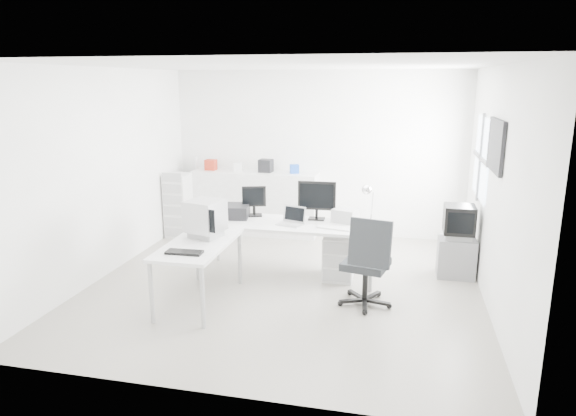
% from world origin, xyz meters
% --- Properties ---
extents(floor, '(5.00, 5.00, 0.01)m').
position_xyz_m(floor, '(0.00, 0.00, 0.00)').
color(floor, beige).
rests_on(floor, ground).
extents(ceiling, '(5.00, 5.00, 0.01)m').
position_xyz_m(ceiling, '(0.00, 0.00, 2.80)').
color(ceiling, white).
rests_on(ceiling, back_wall).
extents(back_wall, '(5.00, 0.02, 2.80)m').
position_xyz_m(back_wall, '(0.00, 2.50, 1.40)').
color(back_wall, white).
rests_on(back_wall, floor).
extents(left_wall, '(0.02, 5.00, 2.80)m').
position_xyz_m(left_wall, '(-2.50, 0.00, 1.40)').
color(left_wall, white).
rests_on(left_wall, floor).
extents(right_wall, '(0.02, 5.00, 2.80)m').
position_xyz_m(right_wall, '(2.50, 0.00, 1.40)').
color(right_wall, white).
rests_on(right_wall, floor).
extents(window, '(0.02, 1.20, 1.10)m').
position_xyz_m(window, '(2.48, 1.20, 1.60)').
color(window, white).
rests_on(window, right_wall).
extents(wall_picture, '(0.04, 0.90, 0.60)m').
position_xyz_m(wall_picture, '(2.47, 0.10, 1.90)').
color(wall_picture, black).
rests_on(wall_picture, right_wall).
extents(main_desk, '(2.40, 0.80, 0.75)m').
position_xyz_m(main_desk, '(-0.04, 0.38, 0.38)').
color(main_desk, white).
rests_on(main_desk, floor).
extents(side_desk, '(0.70, 1.40, 0.75)m').
position_xyz_m(side_desk, '(-0.89, -0.72, 0.38)').
color(side_desk, white).
rests_on(side_desk, floor).
extents(drawer_pedestal, '(0.40, 0.50, 0.60)m').
position_xyz_m(drawer_pedestal, '(0.66, 0.43, 0.30)').
color(drawer_pedestal, white).
rests_on(drawer_pedestal, floor).
extents(inkjet_printer, '(0.56, 0.47, 0.18)m').
position_xyz_m(inkjet_printer, '(-0.89, 0.48, 0.84)').
color(inkjet_printer, black).
rests_on(inkjet_printer, main_desk).
extents(lcd_monitor_small, '(0.38, 0.28, 0.42)m').
position_xyz_m(lcd_monitor_small, '(-0.59, 0.63, 0.96)').
color(lcd_monitor_small, black).
rests_on(lcd_monitor_small, main_desk).
extents(lcd_monitor_large, '(0.53, 0.22, 0.54)m').
position_xyz_m(lcd_monitor_large, '(0.31, 0.63, 1.02)').
color(lcd_monitor_large, black).
rests_on(lcd_monitor_large, main_desk).
extents(laptop, '(0.42, 0.43, 0.22)m').
position_xyz_m(laptop, '(0.01, 0.28, 0.86)').
color(laptop, '#B7B7BA').
rests_on(laptop, main_desk).
extents(white_keyboard, '(0.47, 0.23, 0.02)m').
position_xyz_m(white_keyboard, '(0.61, 0.23, 0.76)').
color(white_keyboard, white).
rests_on(white_keyboard, main_desk).
extents(white_mouse, '(0.06, 0.06, 0.06)m').
position_xyz_m(white_mouse, '(0.91, 0.28, 0.78)').
color(white_mouse, white).
rests_on(white_mouse, main_desk).
extents(laser_printer, '(0.38, 0.35, 0.18)m').
position_xyz_m(laser_printer, '(0.71, 0.60, 0.84)').
color(laser_printer, '#9E9E9E').
rests_on(laser_printer, main_desk).
extents(desk_lamp, '(0.17, 0.17, 0.43)m').
position_xyz_m(desk_lamp, '(1.06, 0.68, 0.96)').
color(desk_lamp, silver).
rests_on(desk_lamp, main_desk).
extents(crt_monitor, '(0.50, 0.50, 0.47)m').
position_xyz_m(crt_monitor, '(-0.89, -0.47, 0.98)').
color(crt_monitor, '#B7B7BA').
rests_on(crt_monitor, side_desk).
extents(black_keyboard, '(0.41, 0.18, 0.03)m').
position_xyz_m(black_keyboard, '(-0.89, -1.12, 0.76)').
color(black_keyboard, black).
rests_on(black_keyboard, side_desk).
extents(office_chair, '(0.78, 0.78, 1.13)m').
position_xyz_m(office_chair, '(1.07, -0.37, 0.56)').
color(office_chair, '#2A2D30').
rests_on(office_chair, floor).
extents(tv_cabinet, '(0.50, 0.41, 0.54)m').
position_xyz_m(tv_cabinet, '(2.22, 0.83, 0.27)').
color(tv_cabinet, slate).
rests_on(tv_cabinet, floor).
extents(crt_tv, '(0.50, 0.48, 0.45)m').
position_xyz_m(crt_tv, '(2.22, 0.83, 0.77)').
color(crt_tv, black).
rests_on(crt_tv, tv_cabinet).
extents(sideboard, '(2.19, 0.55, 1.10)m').
position_xyz_m(sideboard, '(-1.05, 2.24, 0.55)').
color(sideboard, white).
rests_on(sideboard, floor).
extents(clutter_box_a, '(0.19, 0.17, 0.18)m').
position_xyz_m(clutter_box_a, '(-1.85, 2.24, 1.19)').
color(clutter_box_a, '#A92A18').
rests_on(clutter_box_a, sideboard).
extents(clutter_box_b, '(0.17, 0.15, 0.15)m').
position_xyz_m(clutter_box_b, '(-1.35, 2.24, 1.17)').
color(clutter_box_b, white).
rests_on(clutter_box_b, sideboard).
extents(clutter_box_c, '(0.24, 0.22, 0.22)m').
position_xyz_m(clutter_box_c, '(-0.85, 2.24, 1.21)').
color(clutter_box_c, black).
rests_on(clutter_box_c, sideboard).
extents(clutter_box_d, '(0.18, 0.17, 0.15)m').
position_xyz_m(clutter_box_d, '(-0.35, 2.24, 1.17)').
color(clutter_box_d, '#1844A9').
rests_on(clutter_box_d, sideboard).
extents(clutter_bottle, '(0.07, 0.07, 0.22)m').
position_xyz_m(clutter_bottle, '(-2.15, 2.28, 1.21)').
color(clutter_bottle, white).
rests_on(clutter_bottle, sideboard).
extents(filing_cabinet, '(0.38, 0.45, 1.09)m').
position_xyz_m(filing_cabinet, '(-2.28, 1.78, 0.54)').
color(filing_cabinet, white).
rests_on(filing_cabinet, floor).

